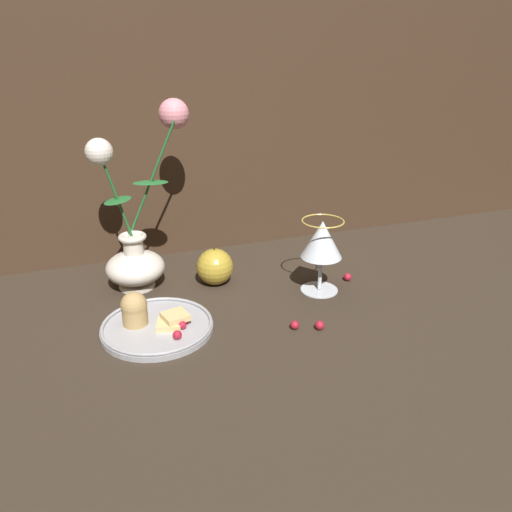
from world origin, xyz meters
TOP-DOWN VIEW (x-y plane):
  - ground_plane at (0.00, 0.00)m, footprint 2.40×2.40m
  - vase at (-0.18, 0.15)m, footprint 0.20×0.12m
  - plate_with_pastries at (-0.19, -0.04)m, footprint 0.20×0.20m
  - wine_glass at (0.16, -0.00)m, footprint 0.08×0.08m
  - apple_beside_vase at (-0.03, 0.10)m, footprint 0.08×0.08m
  - berry_near_plate at (0.24, 0.02)m, footprint 0.02×0.02m
  - berry_front_center at (0.09, -0.14)m, footprint 0.02×0.02m
  - berry_by_glass_stem at (0.05, -0.12)m, footprint 0.02×0.02m

SIDE VIEW (x-z plane):
  - ground_plane at x=0.00m, z-range 0.00..0.00m
  - berry_by_glass_stem at x=0.05m, z-range 0.00..0.02m
  - berry_front_center at x=0.09m, z-range 0.00..0.02m
  - berry_near_plate at x=0.24m, z-range 0.00..0.02m
  - plate_with_pastries at x=-0.19m, z-range -0.02..0.05m
  - apple_beside_vase at x=-0.03m, z-range -0.01..0.08m
  - wine_glass at x=0.16m, z-range 0.03..0.18m
  - vase at x=-0.18m, z-range -0.07..0.30m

